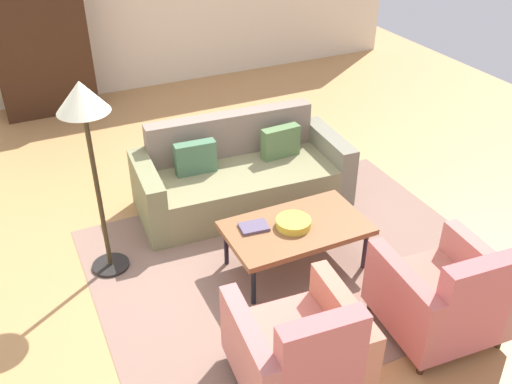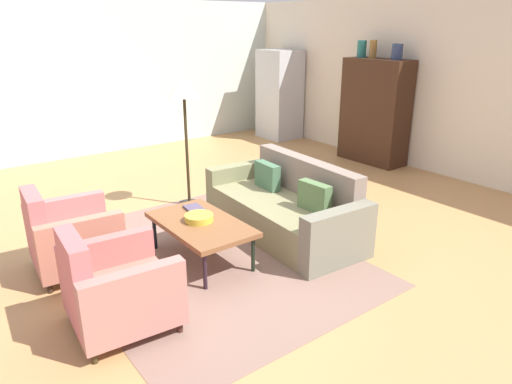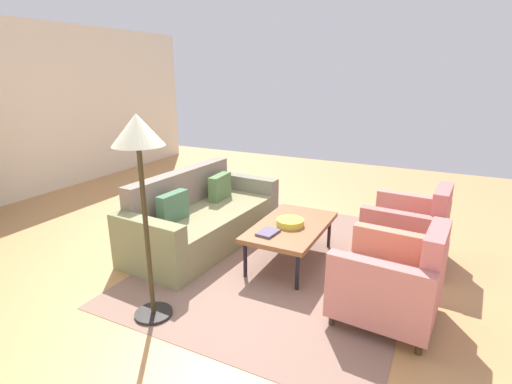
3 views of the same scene
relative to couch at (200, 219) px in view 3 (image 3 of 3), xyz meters
name	(u,v)px [view 3 (image 3 of 3)]	position (x,y,z in m)	size (l,w,h in m)	color
ground_plane	(229,265)	(-0.40, -0.63, -0.29)	(10.99, 10.99, 0.00)	tan
area_rug	(286,259)	(-0.01, -1.14, -0.28)	(3.40, 2.60, 0.01)	#856658
couch	(200,219)	(0.00, 0.00, 0.00)	(2.15, 1.03, 0.86)	#7F7A54
coffee_table	(291,228)	(-0.01, -1.19, 0.11)	(1.20, 0.70, 0.43)	black
armchair_left	(395,283)	(-0.61, -2.35, 0.06)	(0.86, 0.86, 0.88)	#31221B
armchair_right	(411,232)	(0.59, -2.35, 0.06)	(0.86, 0.86, 0.88)	#312D1E
fruit_bowl	(290,222)	(-0.03, -1.19, 0.18)	(0.30, 0.30, 0.07)	gold
book_stack	(268,233)	(-0.34, -1.07, 0.16)	(0.25, 0.19, 0.03)	#51455E
floor_lamp	(139,150)	(-1.47, -0.51, 1.16)	(0.40, 0.40, 1.72)	black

